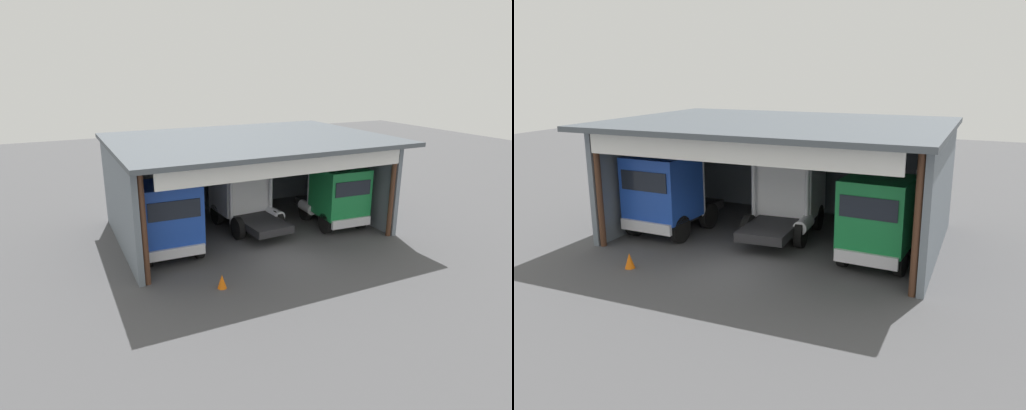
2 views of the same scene
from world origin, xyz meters
The scene contains 8 objects.
ground_plane centered at (0.00, 0.00, 0.00)m, with size 80.00×80.00×0.00m, color #4C4C4F.
workshop_shed centered at (0.00, 4.88, 3.40)m, with size 13.19×9.72×4.87m.
truck_blue_center_bay centered at (-4.56, 2.49, 1.81)m, with size 2.76×4.71×3.60m.
truck_white_center_right_bay centered at (0.07, 4.76, 1.79)m, with size 2.91×5.35×3.41m.
truck_green_right_bay centered at (4.42, 2.49, 1.71)m, with size 2.57×4.79×3.39m.
oil_drum centered at (2.37, 7.32, 0.47)m, with size 0.58×0.58×0.94m, color gold.
tool_cart centered at (-1.86, 6.88, 0.50)m, with size 0.90×0.60×1.00m, color black.
traffic_cone centered at (-3.54, -1.41, 0.28)m, with size 0.36×0.36×0.56m, color orange.
Camera 1 is at (-8.93, -15.69, 8.12)m, focal length 30.88 mm.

